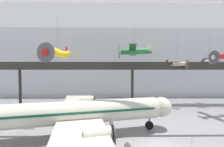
% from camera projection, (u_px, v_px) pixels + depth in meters
% --- Properties ---
extents(ground_plane, '(260.00, 260.00, 0.00)m').
position_uv_depth(ground_plane, '(159.00, 147.00, 18.35)').
color(ground_plane, gray).
extents(hangar_back_wall, '(140.00, 3.00, 22.92)m').
position_uv_depth(hangar_back_wall, '(128.00, 63.00, 50.75)').
color(hangar_back_wall, silver).
rests_on(hangar_back_wall, ground).
extents(mezzanine_walkway, '(110.00, 3.20, 11.28)m').
position_uv_depth(mezzanine_walkway, '(133.00, 69.00, 39.43)').
color(mezzanine_walkway, '#2D2B28').
rests_on(mezzanine_walkway, ground).
extents(ceiling_truss_beam, '(120.00, 0.60, 0.60)m').
position_uv_depth(ceiling_truss_beam, '(150.00, 1.00, 22.54)').
color(ceiling_truss_beam, silver).
extents(airliner_silver_main, '(30.97, 35.67, 9.60)m').
position_uv_depth(airliner_silver_main, '(72.00, 113.00, 20.91)').
color(airliner_silver_main, beige).
rests_on(airliner_silver_main, ground).
extents(suspended_plane_cream_biplane, '(5.72, 5.79, 9.97)m').
position_uv_depth(suspended_plane_cream_biplane, '(177.00, 64.00, 37.71)').
color(suspended_plane_cream_biplane, beige).
extents(suspended_plane_green_biplane, '(7.76, 9.46, 7.66)m').
position_uv_depth(suspended_plane_green_biplane, '(134.00, 51.00, 34.34)').
color(suspended_plane_green_biplane, '#1E6B33').
extents(suspended_plane_yellow_lowwing, '(9.53, 7.89, 8.89)m').
position_uv_depth(suspended_plane_yellow_lowwing, '(57.00, 53.00, 28.22)').
color(suspended_plane_yellow_lowwing, yellow).
extents(suspended_plane_white_twin, '(7.58, 6.53, 9.49)m').
position_uv_depth(suspended_plane_white_twin, '(209.00, 62.00, 39.92)').
color(suspended_plane_white_twin, silver).
extents(stanchion_barrier, '(0.36, 0.36, 1.08)m').
position_uv_depth(stanchion_barrier, '(192.00, 143.00, 18.65)').
color(stanchion_barrier, '#B2B5BA').
rests_on(stanchion_barrier, ground).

